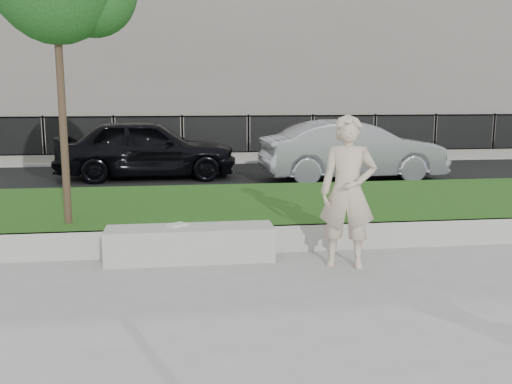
{
  "coord_description": "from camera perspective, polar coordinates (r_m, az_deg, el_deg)",
  "views": [
    {
      "loc": [
        -0.74,
        -6.99,
        2.31
      ],
      "look_at": [
        0.38,
        1.2,
        0.88
      ],
      "focal_mm": 40.0,
      "sensor_mm": 36.0,
      "label": 1
    }
  ],
  "objects": [
    {
      "name": "ground",
      "position": [
        7.39,
        -1.68,
        -8.38
      ],
      "size": [
        90.0,
        90.0,
        0.0
      ],
      "primitive_type": "plane",
      "color": "gray",
      "rests_on": "ground"
    },
    {
      "name": "grass_bank",
      "position": [
        10.23,
        -3.48,
        -2.09
      ],
      "size": [
        34.0,
        4.0,
        0.4
      ],
      "primitive_type": "cube",
      "color": "#14360D",
      "rests_on": "ground"
    },
    {
      "name": "grass_kerb",
      "position": [
        8.33,
        -2.45,
        -4.85
      ],
      "size": [
        34.0,
        0.08,
        0.4
      ],
      "primitive_type": "cube",
      "color": "#ABA9A0",
      "rests_on": "ground"
    },
    {
      "name": "street",
      "position": [
        15.67,
        -4.99,
        1.38
      ],
      "size": [
        34.0,
        7.0,
        0.04
      ],
      "primitive_type": "cube",
      "color": "black",
      "rests_on": "ground"
    },
    {
      "name": "far_pavement",
      "position": [
        20.13,
        -5.63,
        3.36
      ],
      "size": [
        34.0,
        3.0,
        0.12
      ],
      "primitive_type": "cube",
      "color": "gray",
      "rests_on": "ground"
    },
    {
      "name": "iron_fence",
      "position": [
        19.08,
        -5.54,
        4.46
      ],
      "size": [
        32.0,
        0.3,
        1.5
      ],
      "color": "slate",
      "rests_on": "far_pavement"
    },
    {
      "name": "building_facade",
      "position": [
        27.13,
        -6.41,
        15.45
      ],
      "size": [
        34.0,
        10.0,
        10.0
      ],
      "primitive_type": "cube",
      "color": "slate",
      "rests_on": "ground"
    },
    {
      "name": "stone_bench",
      "position": [
        8.06,
        -6.59,
        -5.14
      ],
      "size": [
        2.33,
        0.58,
        0.48
      ],
      "primitive_type": "cube",
      "color": "#ABA9A0",
      "rests_on": "ground"
    },
    {
      "name": "man",
      "position": [
        7.68,
        9.17,
        0.0
      ],
      "size": [
        0.85,
        0.69,
        2.03
      ],
      "primitive_type": "imported",
      "rotation": [
        0.0,
        0.0,
        -0.31
      ],
      "color": "beige",
      "rests_on": "ground"
    },
    {
      "name": "book",
      "position": [
        8.09,
        -7.91,
        -3.27
      ],
      "size": [
        0.31,
        0.3,
        0.03
      ],
      "primitive_type": "cube",
      "rotation": [
        0.0,
        0.0,
        0.64
      ],
      "color": "beige",
      "rests_on": "stone_bench"
    },
    {
      "name": "car_dark",
      "position": [
        15.66,
        -10.84,
        4.3
      ],
      "size": [
        4.79,
        1.97,
        1.62
      ],
      "primitive_type": "imported",
      "rotation": [
        0.0,
        0.0,
        1.58
      ],
      "color": "black",
      "rests_on": "street"
    },
    {
      "name": "car_silver",
      "position": [
        15.24,
        9.61,
        4.1
      ],
      "size": [
        4.85,
        1.89,
        1.57
      ],
      "primitive_type": "imported",
      "rotation": [
        0.0,
        0.0,
        1.62
      ],
      "color": "gray",
      "rests_on": "street"
    }
  ]
}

